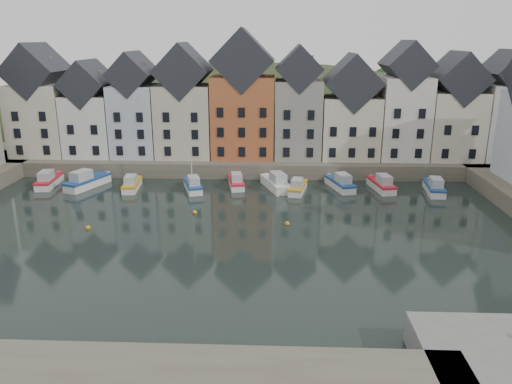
{
  "coord_description": "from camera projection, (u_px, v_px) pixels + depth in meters",
  "views": [
    {
      "loc": [
        4.76,
        -42.93,
        18.35
      ],
      "look_at": [
        2.75,
        6.0,
        3.2
      ],
      "focal_mm": 35.0,
      "sensor_mm": 36.0,
      "label": 1
    }
  ],
  "objects": [
    {
      "name": "ground",
      "position": [
        224.0,
        243.0,
        46.58
      ],
      "size": [
        260.0,
        260.0,
        0.0
      ],
      "primitive_type": "plane",
      "color": "black",
      "rests_on": "ground"
    },
    {
      "name": "far_quay",
      "position": [
        244.0,
        159.0,
        74.92
      ],
      "size": [
        90.0,
        16.0,
        2.0
      ],
      "primitive_type": "cube",
      "color": "#544F40",
      "rests_on": "ground"
    },
    {
      "name": "hillside",
      "position": [
        253.0,
        218.0,
        105.34
      ],
      "size": [
        153.6,
        70.4,
        64.0
      ],
      "color": "black",
      "rests_on": "ground"
    },
    {
      "name": "far_terrace",
      "position": [
        266.0,
        108.0,
        70.56
      ],
      "size": [
        72.37,
        8.16,
        17.78
      ],
      "color": "beige",
      "rests_on": "far_quay"
    },
    {
      "name": "mooring_buoys",
      "position": [
        191.0,
        221.0,
        51.79
      ],
      "size": [
        20.5,
        5.5,
        0.5
      ],
      "color": "#C38D16",
      "rests_on": "ground"
    },
    {
      "name": "boat_a",
      "position": [
        49.0,
        181.0,
        64.46
      ],
      "size": [
        2.47,
        6.28,
        2.36
      ],
      "rotation": [
        0.0,
        0.0,
        0.09
      ],
      "color": "silver",
      "rests_on": "ground"
    },
    {
      "name": "boat_b",
      "position": [
        86.0,
        182.0,
        63.78
      ],
      "size": [
        4.49,
        7.09,
        2.61
      ],
      "rotation": [
        0.0,
        0.0,
        -0.38
      ],
      "color": "silver",
      "rests_on": "ground"
    },
    {
      "name": "boat_c",
      "position": [
        132.0,
        184.0,
        63.06
      ],
      "size": [
        2.25,
        5.69,
        2.13
      ],
      "rotation": [
        0.0,
        0.0,
        0.1
      ],
      "color": "silver",
      "rests_on": "ground"
    },
    {
      "name": "boat_d",
      "position": [
        193.0,
        185.0,
        62.6
      ],
      "size": [
        3.36,
        5.91,
        10.8
      ],
      "rotation": [
        0.0,
        0.0,
        0.3
      ],
      "color": "silver",
      "rests_on": "ground"
    },
    {
      "name": "boat_e",
      "position": [
        236.0,
        182.0,
        64.12
      ],
      "size": [
        2.66,
        5.78,
        2.14
      ],
      "rotation": [
        0.0,
        0.0,
        0.17
      ],
      "color": "silver",
      "rests_on": "ground"
    },
    {
      "name": "boat_f",
      "position": [
        276.0,
        183.0,
        63.1
      ],
      "size": [
        4.12,
        6.89,
        2.53
      ],
      "rotation": [
        0.0,
        0.0,
        0.34
      ],
      "color": "silver",
      "rests_on": "ground"
    },
    {
      "name": "boat_g",
      "position": [
        298.0,
        187.0,
        61.88
      ],
      "size": [
        2.7,
        5.59,
        2.06
      ],
      "rotation": [
        0.0,
        0.0,
        -0.2
      ],
      "color": "silver",
      "rests_on": "ground"
    },
    {
      "name": "boat_h",
      "position": [
        341.0,
        183.0,
        63.23
      ],
      "size": [
        3.56,
        6.37,
        2.34
      ],
      "rotation": [
        0.0,
        0.0,
        0.29
      ],
      "color": "silver",
      "rests_on": "ground"
    },
    {
      "name": "boat_i",
      "position": [
        382.0,
        185.0,
        62.79
      ],
      "size": [
        2.88,
        6.25,
        2.31
      ],
      "rotation": [
        0.0,
        0.0,
        0.17
      ],
      "color": "silver",
      "rests_on": "ground"
    },
    {
      "name": "boat_j",
      "position": [
        434.0,
        188.0,
        61.55
      ],
      "size": [
        2.43,
        6.11,
        2.29
      ],
      "rotation": [
        0.0,
        0.0,
        -0.1
      ],
      "color": "silver",
      "rests_on": "ground"
    }
  ]
}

